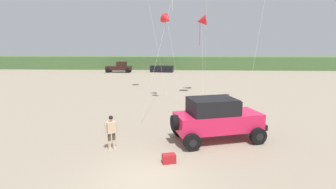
{
  "coord_description": "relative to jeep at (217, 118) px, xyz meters",
  "views": [
    {
      "loc": [
        1.3,
        -8.72,
        4.9
      ],
      "look_at": [
        0.62,
        4.49,
        2.37
      ],
      "focal_mm": 27.38,
      "sensor_mm": 36.0,
      "label": 1
    }
  ],
  "objects": [
    {
      "name": "ground_plane",
      "position": [
        -3.17,
        -4.22,
        -1.2
      ],
      "size": [
        220.0,
        220.0,
        0.0
      ],
      "primitive_type": "plane",
      "color": "gray"
    },
    {
      "name": "dune_ridge",
      "position": [
        -4.66,
        42.03,
        0.12
      ],
      "size": [
        90.0,
        6.5,
        2.63
      ],
      "primitive_type": "cube",
      "color": "#4C703D",
      "rests_on": "ground_plane"
    },
    {
      "name": "jeep",
      "position": [
        0.0,
        0.0,
        0.0
      ],
      "size": [
        5.02,
        3.5,
        2.26
      ],
      "color": "#EA2151",
      "rests_on": "ground_plane"
    },
    {
      "name": "person_watching",
      "position": [
        -5.16,
        -1.47,
        -0.26
      ],
      "size": [
        0.55,
        0.45,
        1.67
      ],
      "color": "#DBB28E",
      "rests_on": "ground_plane"
    },
    {
      "name": "cooler_box",
      "position": [
        -2.35,
        -2.8,
        -1.01
      ],
      "size": [
        0.64,
        0.5,
        0.38
      ],
      "primitive_type": "cube",
      "rotation": [
        0.0,
        0.0,
        0.28
      ],
      "color": "#B21E23",
      "rests_on": "ground_plane"
    },
    {
      "name": "distant_pickup",
      "position": [
        -13.35,
        34.27,
        -0.26
      ],
      "size": [
        4.61,
        2.38,
        1.98
      ],
      "color": "black",
      "rests_on": "ground_plane"
    },
    {
      "name": "distant_sedan",
      "position": [
        -5.48,
        34.93,
        -0.6
      ],
      "size": [
        4.35,
        2.12,
        1.2
      ],
      "primitive_type": "cube",
      "rotation": [
        0.0,
        0.0,
        -0.1
      ],
      "color": "black",
      "rests_on": "ground_plane"
    },
    {
      "name": "kite_red_delta",
      "position": [
        -3.16,
        10.51,
        5.98
      ],
      "size": [
        2.04,
        3.05,
        7.82
      ],
      "color": "red",
      "rests_on": "ground_plane"
    },
    {
      "name": "kite_white_parafoil",
      "position": [
        0.16,
        14.15,
        6.16
      ],
      "size": [
        1.32,
        6.06,
        8.0
      ],
      "color": "red",
      "rests_on": "ground_plane"
    }
  ]
}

